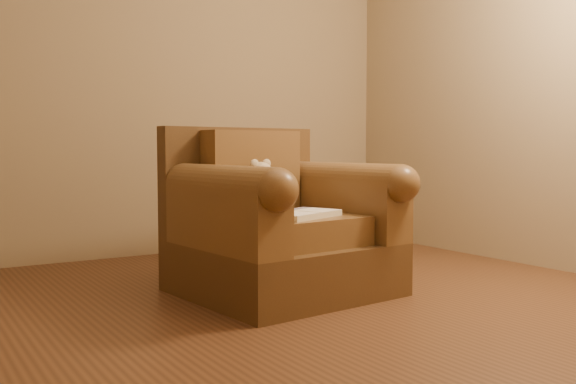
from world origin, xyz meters
TOP-DOWN VIEW (x-y plane):
  - floor at (0.00, 0.00)m, footprint 4.00×4.00m
  - armchair at (0.18, 0.49)m, footprint 1.08×1.04m
  - teddy_bear at (0.14, 0.56)m, footprint 0.21×0.25m
  - guidebook at (0.17, 0.25)m, footprint 0.47×0.38m
  - side_table at (0.68, 0.76)m, footprint 0.40×0.40m

SIDE VIEW (x-z plane):
  - floor at x=0.00m, z-range 0.00..0.00m
  - side_table at x=0.68m, z-range 0.02..0.58m
  - armchair at x=0.18m, z-range -0.10..0.79m
  - guidebook at x=0.17m, z-range 0.43..0.46m
  - teddy_bear at x=0.14m, z-range 0.39..0.69m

